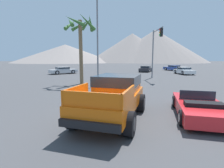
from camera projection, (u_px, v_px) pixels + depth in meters
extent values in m
plane|color=#424244|center=(114.00, 117.00, 7.69)|extent=(320.00, 320.00, 0.00)
cube|color=orange|center=(112.00, 101.00, 7.29)|extent=(3.25, 4.99, 0.60)
cube|color=orange|center=(118.00, 83.00, 8.07)|extent=(2.34, 2.48, 0.71)
cube|color=#1E2833|center=(118.00, 80.00, 8.05)|extent=(2.39, 2.53, 0.45)
cube|color=orange|center=(76.00, 93.00, 6.26)|extent=(0.62, 1.79, 0.48)
cube|color=orange|center=(129.00, 96.00, 5.72)|extent=(0.62, 1.79, 0.48)
cube|color=orange|center=(91.00, 100.00, 5.15)|extent=(1.84, 0.64, 0.48)
cube|color=black|center=(125.00, 94.00, 9.55)|extent=(1.90, 0.73, 0.24)
cube|color=black|center=(89.00, 125.00, 5.09)|extent=(1.90, 0.73, 0.24)
cylinder|color=black|center=(101.00, 100.00, 8.99)|extent=(0.56, 0.90, 0.84)
cylinder|color=#232326|center=(101.00, 100.00, 8.99)|extent=(0.46, 0.54, 0.46)
cylinder|color=black|center=(141.00, 103.00, 8.41)|extent=(0.56, 0.90, 0.84)
cylinder|color=#232326|center=(141.00, 103.00, 8.41)|extent=(0.46, 0.54, 0.46)
cylinder|color=black|center=(74.00, 118.00, 6.28)|extent=(0.56, 0.90, 0.84)
cylinder|color=#232326|center=(74.00, 118.00, 6.28)|extent=(0.46, 0.54, 0.46)
cylinder|color=black|center=(129.00, 124.00, 5.70)|extent=(0.56, 0.90, 0.84)
cylinder|color=#232326|center=(129.00, 124.00, 5.70)|extent=(0.46, 0.54, 0.46)
cube|color=red|center=(199.00, 107.00, 7.63)|extent=(2.76, 4.48, 0.50)
cube|color=#1E2833|center=(197.00, 95.00, 8.01)|extent=(1.49, 0.43, 0.41)
cube|color=black|center=(204.00, 104.00, 6.88)|extent=(1.53, 0.92, 0.16)
cylinder|color=black|center=(175.00, 102.00, 9.09)|extent=(0.36, 0.65, 0.62)
cylinder|color=#9E9EA3|center=(175.00, 102.00, 9.09)|extent=(0.31, 0.39, 0.34)
cylinder|color=black|center=(211.00, 104.00, 8.69)|extent=(0.36, 0.65, 0.62)
cylinder|color=#9E9EA3|center=(211.00, 104.00, 8.69)|extent=(0.31, 0.39, 0.34)
cylinder|color=black|center=(182.00, 118.00, 6.61)|extent=(0.36, 0.65, 0.62)
cylinder|color=#9E9EA3|center=(182.00, 118.00, 6.61)|extent=(0.31, 0.39, 0.34)
cube|color=#232328|center=(146.00, 69.00, 33.58)|extent=(3.29, 4.51, 0.55)
cube|color=#232328|center=(146.00, 67.00, 33.42)|extent=(2.13, 2.22, 0.38)
cube|color=#1E2833|center=(146.00, 67.00, 33.41)|extent=(2.18, 2.27, 0.23)
cylinder|color=black|center=(143.00, 70.00, 35.10)|extent=(0.46, 0.67, 0.64)
cylinder|color=#9E9EA3|center=(143.00, 70.00, 35.10)|extent=(0.35, 0.41, 0.35)
cylinder|color=black|center=(151.00, 70.00, 34.44)|extent=(0.46, 0.67, 0.64)
cylinder|color=#9E9EA3|center=(151.00, 70.00, 34.44)|extent=(0.35, 0.41, 0.35)
cylinder|color=black|center=(140.00, 70.00, 32.77)|extent=(0.46, 0.67, 0.64)
cylinder|color=#9E9EA3|center=(140.00, 70.00, 32.77)|extent=(0.35, 0.41, 0.35)
cylinder|color=black|center=(149.00, 71.00, 32.10)|extent=(0.46, 0.67, 0.64)
cylinder|color=#9E9EA3|center=(149.00, 71.00, 32.10)|extent=(0.35, 0.41, 0.35)
cube|color=#B7BABF|center=(63.00, 71.00, 29.15)|extent=(4.58, 4.09, 0.54)
cube|color=#B7BABF|center=(63.00, 68.00, 29.02)|extent=(2.42, 2.37, 0.42)
cube|color=#1E2833|center=(62.00, 68.00, 29.01)|extent=(2.47, 2.42, 0.25)
cylinder|color=black|center=(69.00, 71.00, 30.67)|extent=(0.66, 0.58, 0.66)
cylinder|color=#9E9EA3|center=(69.00, 71.00, 30.67)|extent=(0.43, 0.41, 0.36)
cylinder|color=black|center=(73.00, 72.00, 29.34)|extent=(0.66, 0.58, 0.66)
cylinder|color=#9E9EA3|center=(73.00, 72.00, 29.34)|extent=(0.43, 0.41, 0.36)
cylinder|color=black|center=(53.00, 72.00, 29.00)|extent=(0.66, 0.58, 0.66)
cylinder|color=#9E9EA3|center=(53.00, 72.00, 29.00)|extent=(0.43, 0.41, 0.36)
cylinder|color=black|center=(57.00, 73.00, 27.68)|extent=(0.66, 0.58, 0.66)
cylinder|color=#9E9EA3|center=(57.00, 73.00, 27.68)|extent=(0.43, 0.41, 0.36)
cube|color=white|center=(184.00, 71.00, 28.39)|extent=(2.12, 4.14, 0.54)
cube|color=white|center=(184.00, 68.00, 28.42)|extent=(1.71, 1.81, 0.43)
cube|color=#1E2833|center=(184.00, 68.00, 28.41)|extent=(1.75, 1.84, 0.26)
cylinder|color=black|center=(193.00, 73.00, 27.26)|extent=(0.27, 0.66, 0.64)
cylinder|color=#9E9EA3|center=(193.00, 73.00, 27.26)|extent=(0.26, 0.37, 0.35)
cylinder|color=black|center=(183.00, 73.00, 27.11)|extent=(0.27, 0.66, 0.64)
cylinder|color=#9E9EA3|center=(183.00, 73.00, 27.11)|extent=(0.26, 0.37, 0.35)
cylinder|color=black|center=(185.00, 72.00, 29.71)|extent=(0.27, 0.66, 0.64)
cylinder|color=#9E9EA3|center=(185.00, 72.00, 29.71)|extent=(0.26, 0.37, 0.35)
cylinder|color=black|center=(175.00, 72.00, 29.56)|extent=(0.27, 0.66, 0.64)
cylinder|color=#9E9EA3|center=(175.00, 72.00, 29.56)|extent=(0.26, 0.37, 0.35)
cube|color=#334C9E|center=(174.00, 68.00, 36.93)|extent=(3.56, 4.78, 0.55)
cube|color=#334C9E|center=(174.00, 66.00, 36.76)|extent=(2.23, 2.37, 0.40)
cube|color=#1E2833|center=(174.00, 66.00, 36.75)|extent=(2.28, 2.42, 0.24)
cylinder|color=black|center=(166.00, 69.00, 37.79)|extent=(0.48, 0.67, 0.64)
cylinder|color=#9E9EA3|center=(166.00, 69.00, 37.79)|extent=(0.36, 0.42, 0.35)
cylinder|color=black|center=(172.00, 69.00, 38.55)|extent=(0.48, 0.67, 0.64)
cylinder|color=#9E9EA3|center=(172.00, 69.00, 38.55)|extent=(0.36, 0.42, 0.35)
cylinder|color=black|center=(176.00, 70.00, 35.35)|extent=(0.48, 0.67, 0.64)
cylinder|color=#9E9EA3|center=(176.00, 70.00, 35.35)|extent=(0.36, 0.42, 0.35)
cylinder|color=black|center=(182.00, 69.00, 36.10)|extent=(0.48, 0.67, 0.64)
cylinder|color=#9E9EA3|center=(182.00, 69.00, 36.10)|extent=(0.36, 0.42, 0.35)
cylinder|color=slate|center=(153.00, 55.00, 22.65)|extent=(0.16, 0.16, 6.08)
cylinder|color=slate|center=(158.00, 30.00, 20.23)|extent=(0.11, 4.09, 0.11)
cube|color=black|center=(161.00, 32.00, 18.76)|extent=(0.26, 0.34, 0.90)
sphere|color=red|center=(160.00, 30.00, 18.72)|extent=(0.20, 0.20, 0.20)
sphere|color=orange|center=(160.00, 32.00, 18.76)|extent=(0.20, 0.20, 0.20)
sphere|color=green|center=(160.00, 35.00, 18.80)|extent=(0.20, 0.20, 0.20)
cylinder|color=slate|center=(98.00, 44.00, 15.63)|extent=(0.14, 0.14, 7.66)
cylinder|color=brown|center=(81.00, 53.00, 17.19)|extent=(0.36, 0.47, 6.20)
cone|color=#386B2D|center=(91.00, 23.00, 16.80)|extent=(0.44, 1.89, 1.40)
cone|color=#386B2D|center=(87.00, 24.00, 17.43)|extent=(1.40, 1.31, 1.16)
cone|color=#386B2D|center=(81.00, 25.00, 17.86)|extent=(2.02, 0.63, 1.35)
cone|color=#386B2D|center=(71.00, 24.00, 17.24)|extent=(1.09, 2.02, 1.45)
cone|color=#386B2D|center=(70.00, 22.00, 16.45)|extent=(1.08, 1.82, 1.21)
cone|color=#386B2D|center=(74.00, 20.00, 15.87)|extent=(2.02, 1.04, 1.21)
cone|color=#386B2D|center=(87.00, 22.00, 16.17)|extent=(1.56, 1.71, 1.44)
cone|color=gray|center=(65.00, 54.00, 111.95)|extent=(64.68, 64.68, 11.41)
cone|color=gray|center=(155.00, 46.00, 117.26)|extent=(68.03, 68.03, 21.43)
cone|color=gray|center=(148.00, 52.00, 122.72)|extent=(68.87, 68.87, 14.71)
cone|color=gray|center=(132.00, 48.00, 119.00)|extent=(61.52, 61.52, 19.35)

